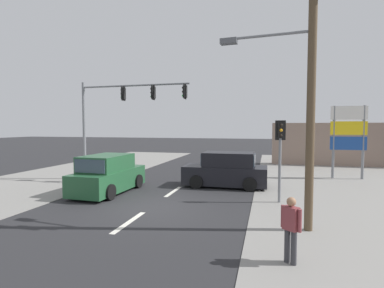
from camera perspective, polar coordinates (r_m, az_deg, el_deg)
The scene contains 14 objects.
ground_plane at distance 12.64m, azimuth -7.83°, elevation -11.81°, with size 140.00×140.00×0.00m, color #28282B.
lane_dash_near at distance 10.89m, azimuth -11.91°, elevation -14.34°, with size 0.20×2.40×0.01m, color silver.
lane_dash_mid at distance 15.38m, azimuth -3.59°, elevation -9.02°, with size 0.20×2.40×0.01m, color silver.
lane_dash_far at distance 20.12m, azimuth 0.79°, elevation -6.07°, with size 0.20×2.40×0.01m, color silver.
kerb_right_verge at distance 14.39m, azimuth 32.13°, elevation -10.37°, with size 10.00×44.00×0.02m, color gray.
kerb_left_verge at distance 20.41m, azimuth -26.16°, elevation -6.26°, with size 8.00×40.00×0.02m, color gray.
utility_pole_foreground_right at distance 10.08m, azimuth 20.93°, elevation 10.91°, with size 3.78×0.54×8.63m.
traffic_signal_mast at distance 18.51m, azimuth -13.83°, elevation 6.53°, with size 6.89×0.50×6.00m.
pedestal_signal_right_kerb at distance 13.35m, azimuth 16.45°, elevation -0.58°, with size 0.44×0.31×3.56m.
shopping_plaza_sign at distance 21.11m, azimuth 27.65°, elevation 2.12°, with size 2.10×0.16×4.60m.
shopfront_wall_far at distance 28.08m, azimuth 27.35°, elevation -0.07°, with size 12.00×1.00×3.60m, color gray.
suv_kerbside_parked at distance 16.54m, azimuth 6.50°, elevation -5.06°, with size 4.54×2.06×1.90m.
suv_oncoming_mid at distance 15.56m, azimuth -15.67°, elevation -5.70°, with size 2.18×4.60×1.90m.
pedestrian_at_kerb at distance 7.75m, azimuth 18.31°, elevation -14.67°, with size 0.45×0.40×1.63m.
Camera 1 is at (4.60, -11.30, 3.31)m, focal length 28.00 mm.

